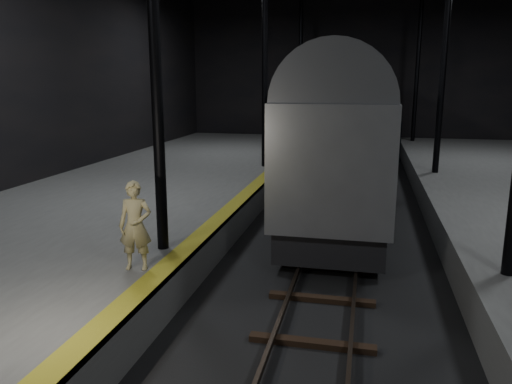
% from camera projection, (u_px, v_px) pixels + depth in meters
% --- Properties ---
extents(ground, '(44.00, 44.00, 0.00)m').
position_uv_depth(ground, '(334.00, 246.00, 15.14)').
color(ground, black).
rests_on(ground, ground).
extents(platform_left, '(9.00, 43.80, 1.00)m').
position_uv_depth(platform_left, '(107.00, 216.00, 16.62)').
color(platform_left, '#525250').
rests_on(platform_left, ground).
extents(tactile_strip, '(0.50, 43.80, 0.01)m').
position_uv_depth(tactile_strip, '(230.00, 208.00, 15.61)').
color(tactile_strip, olive).
rests_on(tactile_strip, platform_left).
extents(track, '(2.40, 43.00, 0.24)m').
position_uv_depth(track, '(334.00, 244.00, 15.12)').
color(track, '#3F3328').
rests_on(track, ground).
extents(train, '(3.23, 21.59, 5.77)m').
position_uv_depth(train, '(349.00, 120.00, 21.97)').
color(train, '#A0A3A8').
rests_on(train, ground).
extents(woman, '(0.77, 0.58, 1.89)m').
position_uv_depth(woman, '(135.00, 226.00, 10.39)').
color(woman, tan).
rests_on(woman, platform_left).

